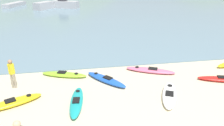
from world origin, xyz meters
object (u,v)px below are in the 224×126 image
object	(u,v)px
kayak_on_sand_8	(14,102)
moored_boat_3	(44,6)
kayak_on_sand_2	(64,74)
moored_boat_2	(14,4)
person_near_waterline	(12,72)
kayak_on_sand_5	(150,70)
moored_boat_4	(65,4)
kayak_on_sand_7	(169,95)
kayak_on_sand_6	(77,102)
kayak_on_sand_3	(106,79)

from	to	relation	value
kayak_on_sand_8	moored_boat_3	xyz separation A→B (m)	(-1.93, 31.50, 0.55)
kayak_on_sand_2	moored_boat_2	xyz separation A→B (m)	(-10.36, 33.48, 0.28)
kayak_on_sand_2	person_near_waterline	bearing A→B (deg)	-159.61
kayak_on_sand_2	kayak_on_sand_5	xyz separation A→B (m)	(5.51, -0.32, -0.00)
person_near_waterline	moored_boat_4	distance (m)	30.58
kayak_on_sand_7	kayak_on_sand_6	bearing A→B (deg)	178.70
kayak_on_sand_5	moored_boat_3	size ratio (longest dim) A/B	0.79
kayak_on_sand_7	moored_boat_4	distance (m)	33.49
kayak_on_sand_8	moored_boat_4	world-z (taller)	moored_boat_4
kayak_on_sand_2	moored_boat_3	world-z (taller)	moored_boat_3
moored_boat_2	moored_boat_3	size ratio (longest dim) A/B	1.52
kayak_on_sand_8	moored_boat_2	xyz separation A→B (m)	(-8.02, 36.32, 0.27)
kayak_on_sand_6	kayak_on_sand_3	bearing A→B (deg)	50.46
kayak_on_sand_5	person_near_waterline	distance (m)	8.30
kayak_on_sand_3	kayak_on_sand_5	size ratio (longest dim) A/B	0.85
kayak_on_sand_5	moored_boat_3	world-z (taller)	moored_boat_3
person_near_waterline	moored_boat_2	size ratio (longest dim) A/B	0.28
kayak_on_sand_6	kayak_on_sand_7	world-z (taller)	kayak_on_sand_6
moored_boat_2	kayak_on_sand_8	bearing A→B (deg)	-77.55
kayak_on_sand_2	moored_boat_4	bearing A→B (deg)	91.15
kayak_on_sand_6	person_near_waterline	bearing A→B (deg)	145.79
moored_boat_2	moored_boat_4	bearing A→B (deg)	-22.17
kayak_on_sand_3	moored_boat_4	xyz separation A→B (m)	(-3.05, 30.67, 0.66)
kayak_on_sand_6	moored_boat_2	world-z (taller)	moored_boat_2
person_near_waterline	moored_boat_3	size ratio (longest dim) A/B	0.42
kayak_on_sand_5	moored_boat_2	distance (m)	37.34
moored_boat_2	kayak_on_sand_3	bearing A→B (deg)	-69.69
kayak_on_sand_2	kayak_on_sand_7	size ratio (longest dim) A/B	1.02
kayak_on_sand_6	moored_boat_4	distance (m)	32.85
moored_boat_2	moored_boat_4	world-z (taller)	moored_boat_4
kayak_on_sand_3	kayak_on_sand_7	size ratio (longest dim) A/B	0.94
kayak_on_sand_6	kayak_on_sand_2	bearing A→B (deg)	101.70
kayak_on_sand_2	kayak_on_sand_8	size ratio (longest dim) A/B	1.07
kayak_on_sand_8	moored_boat_3	bearing A→B (deg)	93.50
kayak_on_sand_5	moored_boat_4	distance (m)	30.44
kayak_on_sand_2	person_near_waterline	distance (m)	3.02
kayak_on_sand_6	kayak_on_sand_5	bearing A→B (deg)	31.95
kayak_on_sand_6	kayak_on_sand_8	distance (m)	3.07
kayak_on_sand_2	kayak_on_sand_7	bearing A→B (deg)	-32.13
kayak_on_sand_3	kayak_on_sand_7	world-z (taller)	kayak_on_sand_3
person_near_waterline	moored_boat_4	bearing A→B (deg)	86.02
person_near_waterline	moored_boat_3	bearing A→B (deg)	93.00
kayak_on_sand_6	person_near_waterline	xyz separation A→B (m)	(-3.40, 2.31, 0.82)
kayak_on_sand_2	kayak_on_sand_3	xyz separation A→B (m)	(2.46, -1.18, 0.02)
kayak_on_sand_2	moored_boat_2	bearing A→B (deg)	107.20
moored_boat_3	moored_boat_4	bearing A→B (deg)	12.85
kayak_on_sand_2	kayak_on_sand_5	distance (m)	5.52
kayak_on_sand_5	moored_boat_2	world-z (taller)	moored_boat_2
kayak_on_sand_8	moored_boat_2	world-z (taller)	moored_boat_2
kayak_on_sand_5	moored_boat_2	xyz separation A→B (m)	(-15.88, 33.80, 0.28)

